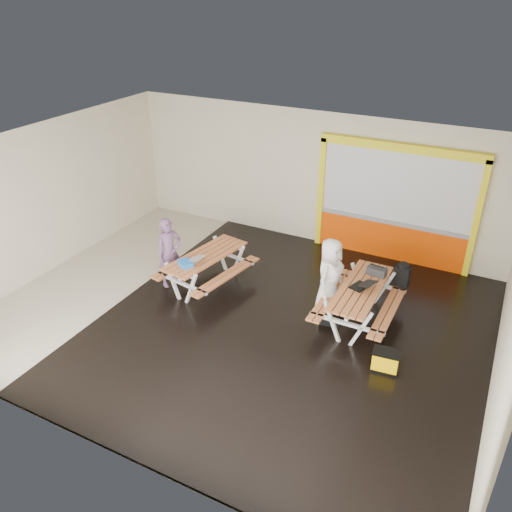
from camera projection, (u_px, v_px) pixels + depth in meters
The scene contains 14 objects.
room at pixel (235, 242), 10.15m from camera, with size 10.02×8.02×3.52m.
deck at pixel (291, 331), 10.47m from camera, with size 7.50×7.98×0.05m, color black.
kiosk at pixel (394, 206), 12.48m from camera, with size 3.88×0.16×3.00m.
picnic_table_left at pixel (206, 263), 11.68m from camera, with size 1.77×2.33×0.85m.
picnic_table_right at pixel (360, 296), 10.44m from camera, with size 1.50×2.19×0.87m.
person_left at pixel (169, 253), 11.59m from camera, with size 0.60×0.39×1.64m, color #684769.
person_right at pixel (330, 277), 10.61m from camera, with size 0.82×0.54×1.69m, color white.
laptop_left at pixel (194, 260), 11.26m from camera, with size 0.41×0.38×0.16m.
laptop_right at pixel (362, 285), 10.28m from camera, with size 0.54×0.50×0.19m.
blue_pouch at pixel (185, 263), 11.14m from camera, with size 0.33×0.24×0.10m, color blue.
toolbox at pixel (377, 271), 10.71m from camera, with size 0.41×0.24×0.23m.
backpack at pixel (402, 275), 10.91m from camera, with size 0.35×0.25×0.55m.
dark_case at pixel (330, 319), 10.64m from camera, with size 0.41×0.30×0.15m, color black.
fluke_bag at pixel (385, 361), 9.30m from camera, with size 0.51×0.36×0.41m.
Camera 1 is at (4.49, -7.86, 6.35)m, focal length 36.34 mm.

